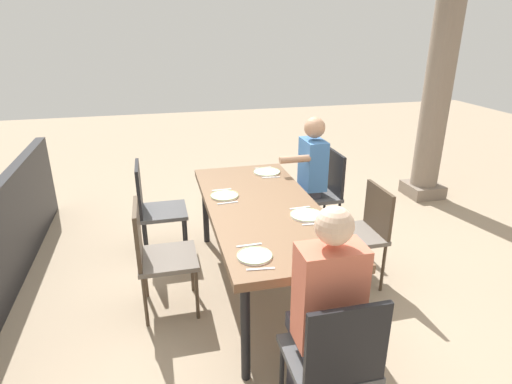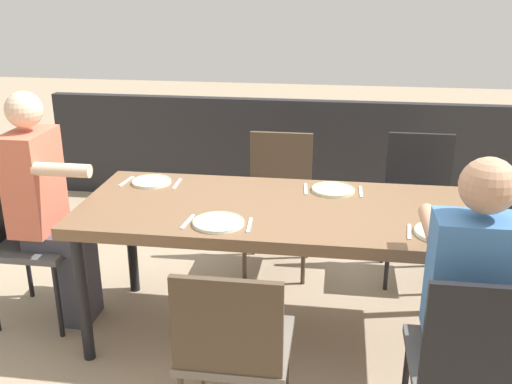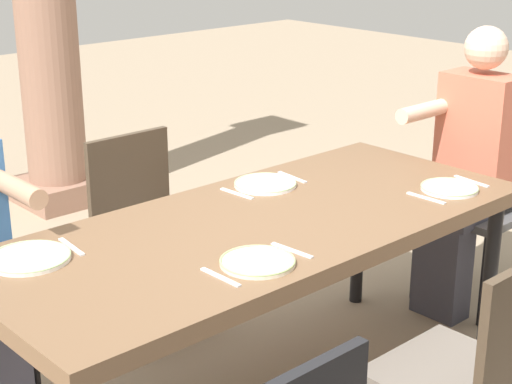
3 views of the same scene
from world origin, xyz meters
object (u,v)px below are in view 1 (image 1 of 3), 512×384
at_px(chair_head_east, 334,358).
at_px(plate_1, 224,195).
at_px(chair_mid_south, 156,252).
at_px(stone_column_near, 438,90).
at_px(plate_2, 306,215).
at_px(plate_0, 267,172).
at_px(dining_table, 263,213).
at_px(diner_man_white, 323,309).
at_px(chair_mid_north, 363,228).
at_px(chair_west_south, 153,205).
at_px(plate_3, 255,256).
at_px(chair_west_north, 323,189).
at_px(diner_woman_green, 306,176).

bearing_deg(chair_head_east, plate_1, -171.21).
relative_size(chair_mid_south, stone_column_near, 0.32).
distance_m(plate_1, plate_2, 0.76).
distance_m(plate_0, plate_2, 1.04).
relative_size(dining_table, diner_man_white, 1.55).
height_order(chair_head_east, diner_man_white, diner_man_white).
bearing_deg(chair_mid_north, chair_west_south, -117.86).
bearing_deg(diner_man_white, plate_3, -153.41).
bearing_deg(chair_west_north, plate_0, -86.44).
bearing_deg(diner_man_white, plate_2, 165.14).
bearing_deg(plate_2, diner_man_white, -14.86).
bearing_deg(plate_1, diner_woman_green, 120.32).
height_order(chair_west_north, plate_2, chair_west_north).
height_order(diner_man_white, plate_1, diner_man_white).
distance_m(diner_woman_green, plate_1, 1.08).
distance_m(chair_west_south, stone_column_near, 3.62).
xyz_separation_m(chair_mid_north, diner_man_white, (1.18, -0.85, 0.19)).
relative_size(chair_west_north, plate_0, 3.51).
xyz_separation_m(chair_mid_south, chair_head_east, (1.36, 0.86, 0.02)).
bearing_deg(chair_head_east, diner_man_white, 179.08).
xyz_separation_m(chair_mid_north, plate_1, (-0.36, -1.12, 0.27)).
relative_size(chair_mid_south, diner_man_white, 0.68).
height_order(chair_head_east, stone_column_near, stone_column_near).
bearing_deg(dining_table, diner_man_white, 0.13).
bearing_deg(plate_3, plate_1, -179.26).
bearing_deg(plate_0, dining_table, -17.13).
bearing_deg(diner_man_white, dining_table, -179.87).
xyz_separation_m(diner_man_white, plate_3, (-0.51, -0.26, 0.07)).
height_order(dining_table, chair_mid_north, chair_mid_north).
height_order(chair_west_north, chair_west_south, chair_west_south).
xyz_separation_m(diner_woman_green, plate_0, (0.04, -0.42, 0.09)).
xyz_separation_m(chair_west_south, stone_column_near, (-0.74, 3.44, 0.85)).
distance_m(chair_mid_north, stone_column_near, 2.54).
relative_size(dining_table, chair_west_south, 2.22).
relative_size(diner_woman_green, plate_3, 5.73).
bearing_deg(plate_3, plate_0, 162.26).
xyz_separation_m(stone_column_near, plate_3, (2.32, -2.84, -0.60)).
bearing_deg(stone_column_near, plate_0, -71.62).
distance_m(chair_west_north, plate_1, 1.27).
distance_m(dining_table, diner_woman_green, 1.05).
bearing_deg(plate_2, chair_head_east, -12.80).
distance_m(chair_mid_south, plate_3, 0.94).
distance_m(chair_west_north, plate_2, 1.25).
relative_size(chair_west_south, diner_man_white, 0.70).
height_order(chair_west_south, chair_mid_north, chair_west_south).
xyz_separation_m(dining_table, chair_mid_south, (0.09, -0.86, -0.19)).
xyz_separation_m(chair_west_north, diner_man_white, (2.08, -0.85, 0.18)).
height_order(stone_column_near, plate_0, stone_column_near).
xyz_separation_m(dining_table, diner_woman_green, (-0.81, 0.66, -0.02)).
height_order(diner_woman_green, plate_0, diner_woman_green).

